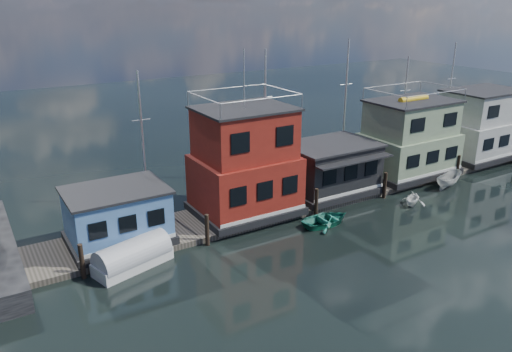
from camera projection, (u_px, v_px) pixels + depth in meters
ground at (453, 253)px, 31.97m from camera, size 160.00×160.00×0.00m
dock at (333, 192)px, 41.57m from camera, size 48.00×5.00×0.40m
houseboat_blue at (117, 216)px, 32.12m from camera, size 6.40×4.90×3.66m
houseboat_red at (245, 164)px, 36.12m from camera, size 7.40×5.90×11.86m
houseboat_dark at (330, 168)px, 40.57m from camera, size 7.40×6.10×4.06m
houseboat_green at (409, 139)px, 44.59m from camera, size 8.40×5.90×7.03m
houseboat_white at (480, 125)px, 49.47m from camera, size 8.40×5.90×6.66m
pilings at (354, 193)px, 38.85m from camera, size 42.28×0.28×2.20m
background_masts at (335, 109)px, 46.92m from camera, size 36.40×0.16×12.00m
tarp_runabout at (133, 257)px, 30.10m from camera, size 5.07×3.10×1.93m
dinghy_white at (413, 198)px, 39.28m from camera, size 2.86×2.73×1.18m
motorboat at (448, 180)px, 42.92m from camera, size 3.58×1.97×1.31m
dinghy_teal at (327, 219)px, 35.92m from camera, size 3.80×2.73×0.78m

